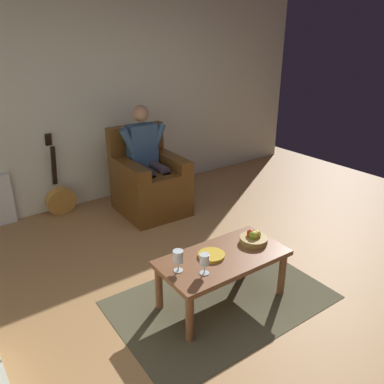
% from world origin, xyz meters
% --- Properties ---
extents(ground_plane, '(7.16, 7.16, 0.00)m').
position_xyz_m(ground_plane, '(0.00, 0.00, 0.00)').
color(ground_plane, '#AD7E4D').
extents(wall_back, '(6.37, 0.06, 2.59)m').
position_xyz_m(wall_back, '(0.00, -2.71, 1.29)').
color(wall_back, silver).
rests_on(wall_back, ground).
extents(rug, '(1.76, 1.17, 0.01)m').
position_xyz_m(rug, '(0.26, -0.11, 0.00)').
color(rug, brown).
rests_on(rug, ground).
extents(armchair, '(0.75, 0.84, 1.01)m').
position_xyz_m(armchair, '(-0.16, -1.97, 0.36)').
color(armchair, brown).
rests_on(armchair, ground).
extents(person_seated, '(0.60, 0.54, 1.27)m').
position_xyz_m(person_seated, '(-0.16, -1.98, 0.68)').
color(person_seated, '#355377').
rests_on(person_seated, ground).
extents(coffee_table, '(1.04, 0.55, 0.42)m').
position_xyz_m(coffee_table, '(0.26, -0.11, 0.36)').
color(coffee_table, brown).
rests_on(coffee_table, ground).
extents(guitar, '(0.35, 0.28, 0.97)m').
position_xyz_m(guitar, '(0.76, -2.50, 0.22)').
color(guitar, '#BA8438').
rests_on(guitar, ground).
extents(wine_glass_near, '(0.07, 0.07, 0.16)m').
position_xyz_m(wine_glass_near, '(0.52, -0.01, 0.53)').
color(wine_glass_near, silver).
rests_on(wine_glass_near, coffee_table).
extents(wine_glass_far, '(0.08, 0.08, 0.17)m').
position_xyz_m(wine_glass_far, '(0.66, -0.15, 0.54)').
color(wine_glass_far, silver).
rests_on(wine_glass_far, coffee_table).
extents(fruit_bowl, '(0.23, 0.23, 0.11)m').
position_xyz_m(fruit_bowl, '(-0.08, -0.12, 0.46)').
color(fruit_bowl, olive).
rests_on(fruit_bowl, coffee_table).
extents(decorative_dish, '(0.21, 0.21, 0.02)m').
position_xyz_m(decorative_dish, '(0.34, -0.16, 0.44)').
color(decorative_dish, gold).
rests_on(decorative_dish, coffee_table).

